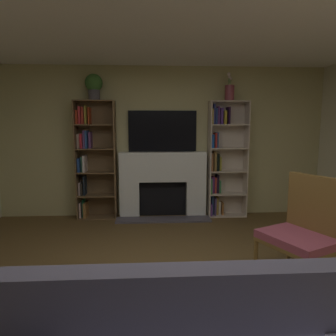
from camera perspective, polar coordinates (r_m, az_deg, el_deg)
The scene contains 9 objects.
ground_plane at distance 2.93m, azimuth 1.40°, elevation -24.78°, with size 6.92×6.92×0.00m, color brown.
wall_back_accent at distance 5.38m, azimuth -1.06°, elevation 4.81°, with size 5.74×0.06×2.58m, color tan.
fireplace at distance 5.32m, azimuth -0.98°, elevation -2.72°, with size 1.59×0.52×1.13m.
tv at distance 5.31m, azimuth -1.04°, elevation 6.86°, with size 1.17×0.06×0.70m, color black.
bookshelf_left at distance 5.35m, azimuth -13.89°, elevation 1.76°, with size 0.66×0.30×1.99m.
bookshelf_right at distance 5.42m, azimuth 10.11°, elevation 1.40°, with size 0.66×0.29×1.99m.
potted_plant at distance 5.31m, azimuth -13.62°, elevation 14.71°, with size 0.28×0.28×0.42m.
vase_with_flowers at distance 5.38m, azimuth 11.37°, elevation 13.68°, with size 0.15×0.15×0.46m.
armchair at distance 3.48m, azimuth 24.02°, elevation -10.35°, with size 0.79×0.84×1.07m.
Camera 1 is at (-0.20, -2.45, 1.58)m, focal length 32.80 mm.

